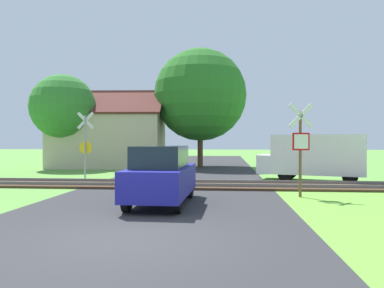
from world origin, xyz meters
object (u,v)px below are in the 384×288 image
(tree_left, at_px, (63,107))
(parked_car, at_px, (162,175))
(stop_sign_near, at_px, (301,144))
(tree_center, at_px, (200,95))
(crossing_sign_far, at_px, (85,142))
(house, at_px, (110,139))
(mail_truck, at_px, (314,155))

(tree_left, bearing_deg, parked_car, -56.06)
(stop_sign_near, distance_m, tree_center, 15.87)
(stop_sign_near, xyz_separation_m, crossing_sign_far, (-9.57, 5.07, 0.05))
(house, distance_m, tree_left, 4.13)
(house, relative_size, parked_car, 2.12)
(mail_truck, xyz_separation_m, parked_car, (-6.20, -7.30, -0.34))
(house, bearing_deg, tree_left, -141.71)
(tree_center, bearing_deg, tree_left, -163.41)
(house, bearing_deg, parked_car, -71.02)
(tree_left, bearing_deg, stop_sign_near, -40.92)
(crossing_sign_far, relative_size, house, 0.40)
(stop_sign_near, height_order, crossing_sign_far, crossing_sign_far)
(tree_center, distance_m, parked_car, 17.29)
(stop_sign_near, distance_m, crossing_sign_far, 10.83)
(house, height_order, tree_left, tree_left)
(stop_sign_near, relative_size, tree_center, 0.37)
(parked_car, bearing_deg, tree_center, 91.32)
(stop_sign_near, height_order, mail_truck, stop_sign_near)
(parked_car, bearing_deg, tree_left, 125.39)
(house, xyz_separation_m, tree_center, (6.79, 0.46, 3.28))
(tree_center, relative_size, mail_truck, 1.69)
(crossing_sign_far, bearing_deg, tree_left, 122.96)
(mail_truck, bearing_deg, stop_sign_near, -179.31)
(house, height_order, mail_truck, house)
(house, xyz_separation_m, tree_left, (-2.60, -2.33, 2.20))
(stop_sign_near, bearing_deg, parked_car, 12.23)
(stop_sign_near, bearing_deg, mail_truck, -118.08)
(house, distance_m, parked_car, 17.62)
(house, bearing_deg, stop_sign_near, -55.50)
(stop_sign_near, relative_size, crossing_sign_far, 0.95)
(stop_sign_near, distance_m, house, 18.23)
(stop_sign_near, height_order, house, house)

